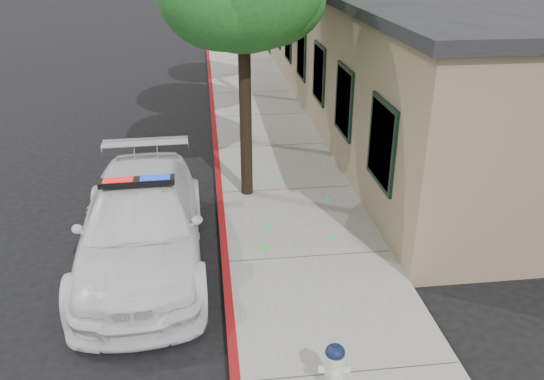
# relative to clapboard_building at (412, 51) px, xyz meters

# --- Properties ---
(ground) EXTENTS (120.00, 120.00, 0.00)m
(ground) POSITION_rel_clapboard_building_xyz_m (-6.69, -9.00, -2.13)
(ground) COLOR black
(ground) RESTS_ON ground
(sidewalk) EXTENTS (3.20, 60.00, 0.15)m
(sidewalk) POSITION_rel_clapboard_building_xyz_m (-5.09, -6.00, -2.05)
(sidewalk) COLOR gray
(sidewalk) RESTS_ON ground
(red_curb) EXTENTS (0.14, 60.00, 0.16)m
(red_curb) POSITION_rel_clapboard_building_xyz_m (-6.63, -6.00, -2.05)
(red_curb) COLOR maroon
(red_curb) RESTS_ON ground
(clapboard_building) EXTENTS (7.30, 20.89, 4.24)m
(clapboard_building) POSITION_rel_clapboard_building_xyz_m (0.00, 0.00, 0.00)
(clapboard_building) COLOR #8D755C
(clapboard_building) RESTS_ON ground
(police_car) EXTENTS (2.39, 5.50, 1.70)m
(police_car) POSITION_rel_clapboard_building_xyz_m (-8.11, -8.54, -1.34)
(police_car) COLOR white
(police_car) RESTS_ON ground
(fire_hydrant) EXTENTS (0.42, 0.36, 0.73)m
(fire_hydrant) POSITION_rel_clapboard_building_xyz_m (-5.37, -12.26, -1.61)
(fire_hydrant) COLOR silver
(fire_hydrant) RESTS_ON sidewalk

